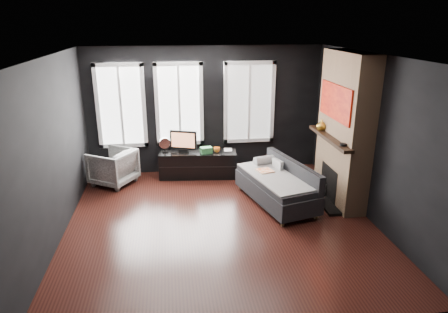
{
  "coord_description": "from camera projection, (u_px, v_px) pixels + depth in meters",
  "views": [
    {
      "loc": [
        -0.76,
        -5.88,
        3.21
      ],
      "look_at": [
        0.1,
        0.3,
        1.05
      ],
      "focal_mm": 32.0,
      "sensor_mm": 36.0,
      "label": 1
    }
  ],
  "objects": [
    {
      "name": "floor",
      "position": [
        221.0,
        222.0,
        6.65
      ],
      "size": [
        5.0,
        5.0,
        0.0
      ],
      "primitive_type": "plane",
      "color": "black",
      "rests_on": "ground"
    },
    {
      "name": "ceiling",
      "position": [
        220.0,
        56.0,
        5.77
      ],
      "size": [
        5.0,
        5.0,
        0.0
      ],
      "primitive_type": "plane",
      "color": "white",
      "rests_on": "ground"
    },
    {
      "name": "wall_back",
      "position": [
        205.0,
        110.0,
        8.55
      ],
      "size": [
        5.0,
        0.02,
        2.7
      ],
      "primitive_type": "cube",
      "color": "black",
      "rests_on": "ground"
    },
    {
      "name": "wall_left",
      "position": [
        53.0,
        152.0,
        5.88
      ],
      "size": [
        0.02,
        5.0,
        2.7
      ],
      "primitive_type": "cube",
      "color": "black",
      "rests_on": "ground"
    },
    {
      "name": "wall_right",
      "position": [
        371.0,
        139.0,
        6.54
      ],
      "size": [
        0.02,
        5.0,
        2.7
      ],
      "primitive_type": "cube",
      "color": "black",
      "rests_on": "ground"
    },
    {
      "name": "windows",
      "position": [
        183.0,
        62.0,
        8.12
      ],
      "size": [
        4.0,
        0.16,
        1.76
      ],
      "primitive_type": null,
      "color": "white",
      "rests_on": "wall_back"
    },
    {
      "name": "fireplace",
      "position": [
        344.0,
        129.0,
        7.07
      ],
      "size": [
        0.7,
        1.62,
        2.7
      ],
      "primitive_type": null,
      "color": "#93724C",
      "rests_on": "floor"
    },
    {
      "name": "sofa",
      "position": [
        276.0,
        183.0,
        7.23
      ],
      "size": [
        1.34,
        1.98,
        0.78
      ],
      "primitive_type": null,
      "rotation": [
        0.0,
        0.0,
        0.26
      ],
      "color": "#252628",
      "rests_on": "floor"
    },
    {
      "name": "stripe_pillow",
      "position": [
        278.0,
        167.0,
        7.52
      ],
      "size": [
        0.15,
        0.3,
        0.29
      ],
      "primitive_type": "cube",
      "rotation": [
        0.0,
        0.0,
        0.29
      ],
      "color": "gray",
      "rests_on": "sofa"
    },
    {
      "name": "armchair",
      "position": [
        113.0,
        165.0,
        8.09
      ],
      "size": [
        1.02,
        1.03,
        0.79
      ],
      "primitive_type": "imported",
      "rotation": [
        0.0,
        0.0,
        -2.13
      ],
      "color": "silver",
      "rests_on": "floor"
    },
    {
      "name": "media_console",
      "position": [
        198.0,
        164.0,
        8.5
      ],
      "size": [
        1.65,
        0.67,
        0.55
      ],
      "primitive_type": null,
      "rotation": [
        0.0,
        0.0,
        -0.11
      ],
      "color": "black",
      "rests_on": "floor"
    },
    {
      "name": "monitor",
      "position": [
        183.0,
        140.0,
        8.33
      ],
      "size": [
        0.59,
        0.32,
        0.52
      ],
      "primitive_type": null,
      "rotation": [
        0.0,
        0.0,
        -0.35
      ],
      "color": "black",
      "rests_on": "media_console"
    },
    {
      "name": "desk_fan",
      "position": [
        165.0,
        145.0,
        8.32
      ],
      "size": [
        0.28,
        0.28,
        0.33
      ],
      "primitive_type": null,
      "rotation": [
        0.0,
        0.0,
        0.2
      ],
      "color": "#A0A0A0",
      "rests_on": "media_console"
    },
    {
      "name": "mug",
      "position": [
        217.0,
        149.0,
        8.37
      ],
      "size": [
        0.17,
        0.15,
        0.13
      ],
      "primitive_type": "imported",
      "rotation": [
        0.0,
        0.0,
        -0.41
      ],
      "color": "orange",
      "rests_on": "media_console"
    },
    {
      "name": "book",
      "position": [
        224.0,
        145.0,
        8.46
      ],
      "size": [
        0.17,
        0.04,
        0.23
      ],
      "primitive_type": "imported",
      "rotation": [
        0.0,
        0.0,
        -0.11
      ],
      "color": "#B2A08D",
      "rests_on": "media_console"
    },
    {
      "name": "storage_box",
      "position": [
        206.0,
        150.0,
        8.31
      ],
      "size": [
        0.26,
        0.2,
        0.13
      ],
      "primitive_type": "cube",
      "rotation": [
        0.0,
        0.0,
        0.22
      ],
      "color": "#2E713C",
      "rests_on": "media_console"
    },
    {
      "name": "mantel_vase",
      "position": [
        321.0,
        125.0,
        7.47
      ],
      "size": [
        0.24,
        0.25,
        0.19
      ],
      "primitive_type": "imported",
      "rotation": [
        0.0,
        0.0,
        0.27
      ],
      "color": "gold",
      "rests_on": "fireplace"
    },
    {
      "name": "mantel_clock",
      "position": [
        343.0,
        145.0,
        6.56
      ],
      "size": [
        0.14,
        0.14,
        0.04
      ],
      "primitive_type": "cylinder",
      "rotation": [
        0.0,
        0.0,
        -0.3
      ],
      "color": "black",
      "rests_on": "fireplace"
    }
  ]
}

